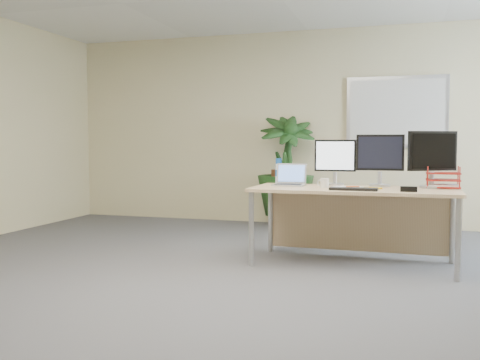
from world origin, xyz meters
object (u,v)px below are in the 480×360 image
(monitor_right, at_px, (380,157))
(laptop, at_px, (290,180))
(floor_plant, at_px, (286,172))
(monitor_left, at_px, (335,159))
(desk, at_px, (355,203))

(monitor_right, bearing_deg, laptop, -169.68)
(floor_plant, xyz_separation_m, monitor_left, (0.88, -1.78, 0.23))
(monitor_left, bearing_deg, laptop, -157.48)
(floor_plant, height_order, monitor_left, floor_plant)
(floor_plant, distance_m, laptop, 2.01)
(floor_plant, distance_m, monitor_right, 2.24)
(floor_plant, relative_size, laptop, 4.92)
(floor_plant, bearing_deg, monitor_left, -63.72)
(desk, distance_m, monitor_left, 0.50)
(floor_plant, xyz_separation_m, monitor_right, (1.31, -1.80, 0.26))
(monitor_right, distance_m, laptop, 0.90)
(desk, bearing_deg, monitor_right, 39.43)
(floor_plant, xyz_separation_m, laptop, (0.46, -1.96, 0.03))
(desk, xyz_separation_m, laptop, (-0.63, 0.03, 0.21))
(monitor_left, distance_m, laptop, 0.50)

